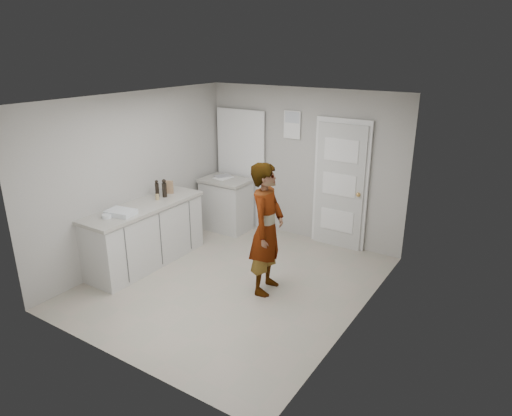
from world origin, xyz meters
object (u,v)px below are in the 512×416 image
Objects in this scene: oil_cruet_a at (164,188)px; oil_cruet_b at (157,189)px; spice_jar at (157,197)px; egg_bowl at (107,216)px; baking_dish at (121,213)px; cake_mix_box at (169,187)px; person at (267,229)px.

oil_cruet_b is (-0.11, -0.05, -0.01)m from oil_cruet_a.
spice_jar is 0.32× the size of oil_cruet_b.
baking_dish is at bearing 70.29° from egg_bowl.
oil_cruet_a is 0.68× the size of baking_dish.
person is at bearing -33.49° from cake_mix_box.
oil_cruet_a is at bearing 92.52° from baking_dish.
baking_dish is at bearing -108.15° from cake_mix_box.
oil_cruet_a is at bearing 88.58° from egg_bowl.
oil_cruet_b reaches higher than spice_jar.
person reaches higher than spice_jar.
cake_mix_box is 0.34m from spice_jar.
oil_cruet_a is at bearing 88.96° from spice_jar.
oil_cruet_b is at bearing 94.59° from egg_bowl.
person is 2.16m from egg_bowl.
baking_dish is at bearing -87.48° from oil_cruet_a.
cake_mix_box reaches higher than egg_bowl.
spice_jar is at bearing -91.04° from oil_cruet_a.
oil_cruet_a is (-1.93, 0.17, 0.18)m from person.
person is 6.19× the size of oil_cruet_a.
spice_jar is 0.29× the size of oil_cruet_a.
cake_mix_box is (-2.00, 0.34, 0.15)m from person.
egg_bowl is (0.04, -1.26, -0.08)m from cake_mix_box.
baking_dish is at bearing -86.73° from spice_jar.
oil_cruet_a reaches higher than baking_dish.
oil_cruet_b is at bearing 133.72° from spice_jar.
oil_cruet_a reaches higher than cake_mix_box.
oil_cruet_a reaches higher than egg_bowl.
person is 2.03m from baking_dish.
person is 2.05m from oil_cruet_b.
spice_jar is 0.18m from oil_cruet_b.
cake_mix_box is 0.19m from oil_cruet_a.
oil_cruet_b reaches higher than egg_bowl.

